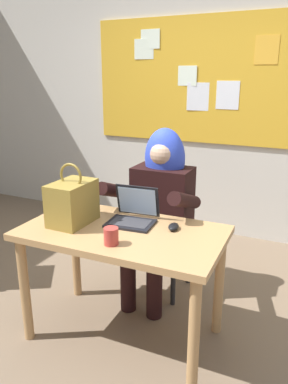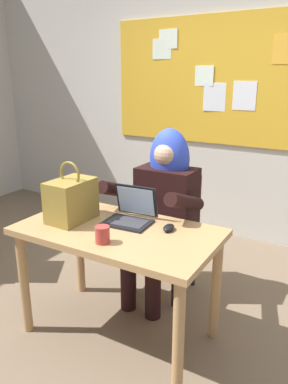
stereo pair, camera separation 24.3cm
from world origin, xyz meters
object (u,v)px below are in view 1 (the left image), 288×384
Objects in this scene: person_costumed at (159,201)px; laptop at (133,214)px; handbag at (72,202)px; chair_at_desk at (165,225)px; desk_main at (123,246)px; computer_mouse at (173,227)px; coffee_mug at (111,236)px.

person_costumed is 0.43m from laptop.
chair_at_desk is at bearing 66.49° from handbag.
desk_main is 0.71m from chair_at_desk.
computer_mouse is (0.27, 0.14, 0.12)m from desk_main.
coffee_mug is (0.05, -0.90, 0.27)m from chair_at_desk.
chair_at_desk is at bearing 179.66° from person_costumed.
coffee_mug is (0.04, -0.20, 0.15)m from desk_main.
handbag reaches higher than laptop.
coffee_mug is at bearing -133.14° from computer_mouse.
chair_at_desk is 0.87m from handbag.
laptop reaches higher than chair_at_desk.
laptop is at bearing 0.35° from person_costumed.
person_costumed reaches higher than laptop.
computer_mouse is (0.28, -0.56, 0.24)m from chair_at_desk.
coffee_mug is at bearing 3.23° from chair_at_desk.
computer_mouse is at bearing 26.46° from chair_at_desk.
computer_mouse is at bearing 15.74° from handbag.
desk_main is 0.41m from handbag.
laptop is at bearing 89.45° from desk_main.
desk_main is 0.58m from person_costumed.
chair_at_desk is (-0.01, 0.70, -0.12)m from desk_main.
desk_main is 12.76× the size of coffee_mug.
laptop is (0.01, -0.43, 0.04)m from person_costumed.
person_costumed is (0.00, -0.13, 0.23)m from chair_at_desk.
desk_main is at bearing -162.49° from computer_mouse.
person_costumed is 4.10× the size of laptop.
handbag reaches higher than coffee_mug.
desk_main is at bearing 102.17° from coffee_mug.
chair_at_desk is 0.72× the size of person_costumed.
computer_mouse is (0.28, -0.43, 0.01)m from person_costumed.
chair_at_desk is 0.27m from person_costumed.
chair_at_desk is at bearing 107.50° from computer_mouse.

